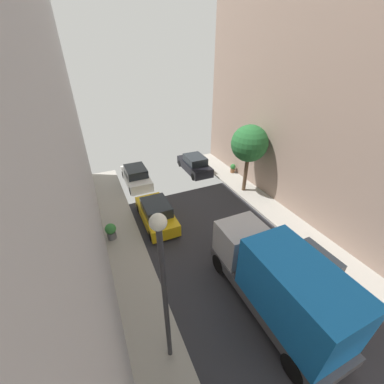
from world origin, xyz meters
The scene contains 9 objects.
parked_car_left_2 centered at (-2.70, 13.11, 0.72)m, with size 1.78×4.20×1.57m.
parked_car_left_3 centered at (-2.70, 18.76, 0.72)m, with size 1.78×4.20×1.57m.
parked_car_right_2 centered at (2.70, 5.90, 0.72)m, with size 1.78×4.20×1.57m.
parked_car_right_3 centered at (2.70, 18.95, 0.72)m, with size 1.78×4.20×1.57m.
delivery_truck centered at (0.00, 5.23, 1.79)m, with size 2.26×6.60×3.38m.
street_tree_1 centered at (4.73, 14.09, 3.94)m, with size 2.63×2.63×5.14m.
potted_plant_0 centered at (5.64, 17.12, 0.58)m, with size 0.47×0.47×0.81m.
potted_plant_3 centered at (-5.60, 12.59, 0.69)m, with size 0.63×0.63×1.00m.
lamp_post centered at (-4.60, 5.31, 4.20)m, with size 0.44×0.44×6.27m.
Camera 1 is at (-5.69, 0.96, 9.67)m, focal length 22.22 mm.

